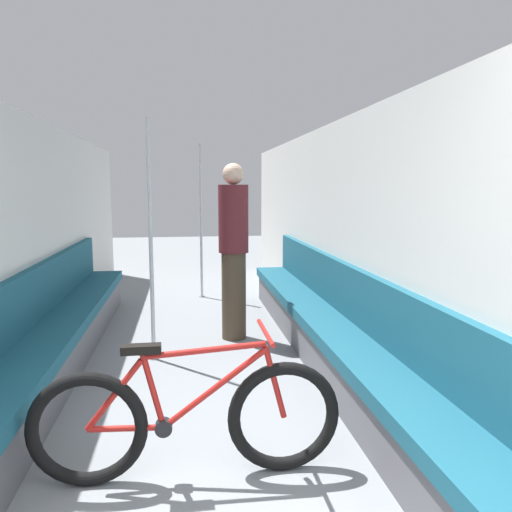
{
  "coord_description": "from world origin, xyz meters",
  "views": [
    {
      "loc": [
        -0.07,
        -0.73,
        1.53
      ],
      "look_at": [
        0.41,
        2.59,
        1.07
      ],
      "focal_mm": 35.0,
      "sensor_mm": 36.0,
      "label": 1
    }
  ],
  "objects_px": {
    "grab_pole_near": "(151,245)",
    "passenger_standing": "(234,249)",
    "bicycle": "(188,420)",
    "grab_pole_far": "(201,224)",
    "bench_seat_row_left": "(46,348)",
    "bench_seat_row_right": "(333,336)"
  },
  "relations": [
    {
      "from": "grab_pole_near",
      "to": "grab_pole_far",
      "type": "bearing_deg",
      "value": 78.32
    },
    {
      "from": "grab_pole_near",
      "to": "grab_pole_far",
      "type": "height_order",
      "value": "same"
    },
    {
      "from": "bench_seat_row_right",
      "to": "bench_seat_row_left",
      "type": "bearing_deg",
      "value": 180.0
    },
    {
      "from": "grab_pole_far",
      "to": "passenger_standing",
      "type": "relative_size",
      "value": 1.2
    },
    {
      "from": "bench_seat_row_left",
      "to": "bench_seat_row_right",
      "type": "relative_size",
      "value": 1.0
    },
    {
      "from": "bench_seat_row_left",
      "to": "grab_pole_far",
      "type": "relative_size",
      "value": 2.62
    },
    {
      "from": "bench_seat_row_left",
      "to": "grab_pole_far",
      "type": "distance_m",
      "value": 3.36
    },
    {
      "from": "bench_seat_row_right",
      "to": "bicycle",
      "type": "xyz_separation_m",
      "value": [
        -1.23,
        -1.44,
        0.03
      ]
    },
    {
      "from": "bench_seat_row_right",
      "to": "bicycle",
      "type": "height_order",
      "value": "bench_seat_row_right"
    },
    {
      "from": "grab_pole_far",
      "to": "bicycle",
      "type": "bearing_deg",
      "value": -92.95
    },
    {
      "from": "bicycle",
      "to": "grab_pole_far",
      "type": "relative_size",
      "value": 0.77
    },
    {
      "from": "grab_pole_near",
      "to": "grab_pole_far",
      "type": "distance_m",
      "value": 2.58
    },
    {
      "from": "grab_pole_near",
      "to": "bench_seat_row_right",
      "type": "bearing_deg",
      "value": -17.38
    },
    {
      "from": "passenger_standing",
      "to": "bench_seat_row_left",
      "type": "bearing_deg",
      "value": -172.71
    },
    {
      "from": "grab_pole_far",
      "to": "bench_seat_row_left",
      "type": "bearing_deg",
      "value": -113.59
    },
    {
      "from": "bench_seat_row_left",
      "to": "grab_pole_near",
      "type": "bearing_deg",
      "value": 31.09
    },
    {
      "from": "grab_pole_near",
      "to": "passenger_standing",
      "type": "xyz_separation_m",
      "value": [
        0.78,
        0.53,
        -0.12
      ]
    },
    {
      "from": "bench_seat_row_left",
      "to": "bench_seat_row_right",
      "type": "distance_m",
      "value": 2.31
    },
    {
      "from": "bench_seat_row_left",
      "to": "grab_pole_near",
      "type": "height_order",
      "value": "grab_pole_near"
    },
    {
      "from": "bench_seat_row_right",
      "to": "grab_pole_near",
      "type": "bearing_deg",
      "value": 162.62
    },
    {
      "from": "bicycle",
      "to": "grab_pole_far",
      "type": "distance_m",
      "value": 4.5
    },
    {
      "from": "bench_seat_row_left",
      "to": "bench_seat_row_right",
      "type": "xyz_separation_m",
      "value": [
        2.31,
        0.0,
        0.0
      ]
    }
  ]
}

